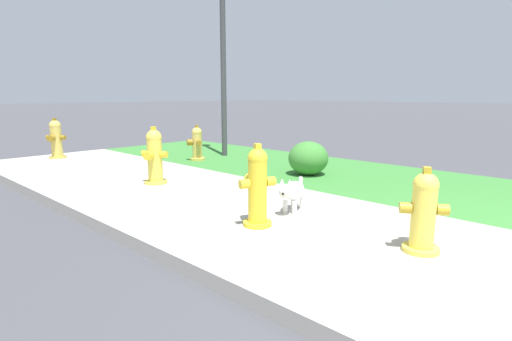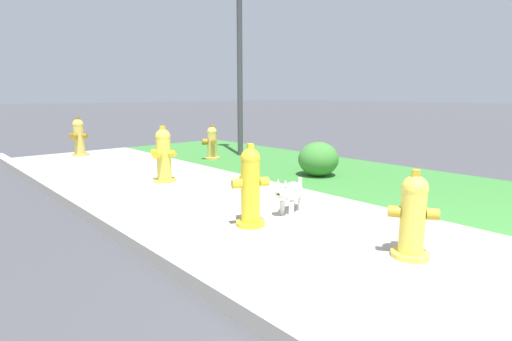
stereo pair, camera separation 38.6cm
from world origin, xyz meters
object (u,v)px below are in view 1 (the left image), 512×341
fire_hydrant_across_street (257,187)px  fire_hydrant_by_grass_verge (197,144)px  fire_hydrant_near_corner (155,157)px  fire_hydrant_at_driveway (423,212)px  fire_hydrant_mid_block (56,139)px  small_white_dog (292,192)px  shrub_bush_near_lamp (308,158)px

fire_hydrant_across_street → fire_hydrant_by_grass_verge: bearing=81.3°
fire_hydrant_near_corner → fire_hydrant_at_driveway: fire_hydrant_near_corner is taller
fire_hydrant_mid_block → fire_hydrant_near_corner: size_ratio=0.98×
fire_hydrant_at_driveway → fire_hydrant_across_street: size_ratio=0.87×
fire_hydrant_near_corner → fire_hydrant_by_grass_verge: 2.09m
fire_hydrant_mid_block → small_white_dog: size_ratio=1.60×
fire_hydrant_mid_block → small_white_dog: (5.66, 0.30, -0.15)m
fire_hydrant_at_driveway → fire_hydrant_by_grass_verge: 5.18m
fire_hydrant_near_corner → fire_hydrant_by_grass_verge: (-1.20, 1.70, -0.07)m
fire_hydrant_mid_block → shrub_bush_near_lamp: size_ratio=1.28×
fire_hydrant_across_street → fire_hydrant_near_corner: bearing=102.9°
fire_hydrant_across_street → shrub_bush_near_lamp: 2.63m
fire_hydrant_near_corner → fire_hydrant_across_street: 2.34m
fire_hydrant_mid_block → fire_hydrant_across_street: fire_hydrant_across_street is taller
fire_hydrant_near_corner → shrub_bush_near_lamp: bearing=-145.7°
fire_hydrant_near_corner → fire_hydrant_by_grass_verge: bearing=-79.9°
small_white_dog → shrub_bush_near_lamp: bearing=-164.1°
fire_hydrant_mid_block → fire_hydrant_at_driveway: bearing=145.7°
fire_hydrant_across_street → shrub_bush_near_lamp: fire_hydrant_across_street is taller
fire_hydrant_mid_block → fire_hydrant_by_grass_verge: (2.18, 1.77, -0.06)m
small_white_dog → fire_hydrant_mid_block: bearing=-102.5°
fire_hydrant_by_grass_verge → shrub_bush_near_lamp: 2.41m
fire_hydrant_mid_block → shrub_bush_near_lamp: 5.02m
fire_hydrant_at_driveway → fire_hydrant_by_grass_verge: fire_hydrant_at_driveway is taller
fire_hydrant_at_driveway → small_white_dog: size_ratio=1.40×
small_white_dog → fire_hydrant_at_driveway: bearing=68.6°
fire_hydrant_across_street → small_white_dog: bearing=24.9°
fire_hydrant_across_street → fire_hydrant_at_driveway: bearing=-51.1°
fire_hydrant_at_driveway → shrub_bush_near_lamp: size_ratio=1.12×
fire_hydrant_mid_block → fire_hydrant_at_driveway: (7.09, 0.15, -0.05)m
fire_hydrant_across_street → small_white_dog: fire_hydrant_across_street is taller
fire_hydrant_mid_block → fire_hydrant_by_grass_verge: fire_hydrant_mid_block is taller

